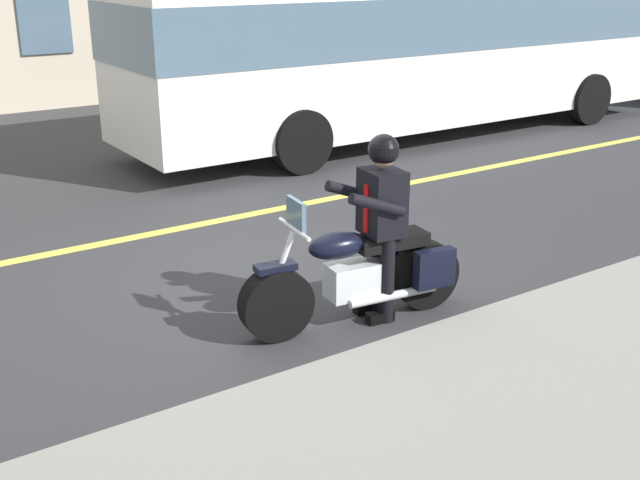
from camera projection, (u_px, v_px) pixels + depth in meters
The scene contains 5 objects.
ground_plane at pixel (263, 280), 8.28m from camera, with size 80.00×80.00×0.00m, color #333335.
lane_center_stripe at pixel (182, 228), 9.84m from camera, with size 60.00×0.16×0.01m, color #E5DB4C.
motorcycle_main at pixel (361, 275), 7.22m from camera, with size 2.22×0.78×1.26m.
rider_main at pixel (380, 211), 7.10m from camera, with size 0.67×0.61×1.74m.
bus_far at pixel (414, 33), 14.32m from camera, with size 11.05×2.70×3.30m.
Camera 1 is at (3.77, 6.68, 3.21)m, focal length 44.40 mm.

